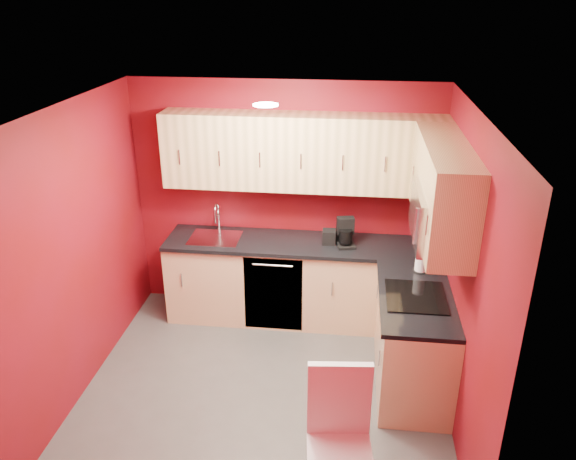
% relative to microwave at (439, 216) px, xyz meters
% --- Properties ---
extents(floor, '(3.20, 3.20, 0.00)m').
position_rel_microwave_xyz_m(floor, '(-1.39, -0.20, -1.66)').
color(floor, '#484543').
rests_on(floor, ground).
extents(ceiling, '(3.20, 3.20, 0.00)m').
position_rel_microwave_xyz_m(ceiling, '(-1.39, -0.20, 0.84)').
color(ceiling, white).
rests_on(ceiling, wall_back).
extents(wall_back, '(3.20, 0.00, 3.20)m').
position_rel_microwave_xyz_m(wall_back, '(-1.39, 1.30, -0.41)').
color(wall_back, maroon).
rests_on(wall_back, floor).
extents(wall_front, '(3.20, 0.00, 3.20)m').
position_rel_microwave_xyz_m(wall_front, '(-1.39, -1.70, -0.41)').
color(wall_front, maroon).
rests_on(wall_front, floor).
extents(wall_left, '(0.00, 3.00, 3.00)m').
position_rel_microwave_xyz_m(wall_left, '(-2.99, -0.20, -0.41)').
color(wall_left, maroon).
rests_on(wall_left, floor).
extents(wall_right, '(0.00, 3.00, 3.00)m').
position_rel_microwave_xyz_m(wall_right, '(0.21, -0.20, -0.41)').
color(wall_right, maroon).
rests_on(wall_right, floor).
extents(base_cabinets_back, '(2.80, 0.60, 0.87)m').
position_rel_microwave_xyz_m(base_cabinets_back, '(-1.19, 1.00, -1.22)').
color(base_cabinets_back, '#DDAD7E').
rests_on(base_cabinets_back, floor).
extents(base_cabinets_right, '(0.60, 1.30, 0.87)m').
position_rel_microwave_xyz_m(base_cabinets_right, '(-0.09, 0.05, -1.22)').
color(base_cabinets_right, '#DDAD7E').
rests_on(base_cabinets_right, floor).
extents(countertop_back, '(2.80, 0.63, 0.04)m').
position_rel_microwave_xyz_m(countertop_back, '(-1.19, 0.99, -0.77)').
color(countertop_back, black).
rests_on(countertop_back, base_cabinets_back).
extents(countertop_right, '(0.63, 1.27, 0.04)m').
position_rel_microwave_xyz_m(countertop_right, '(-0.11, 0.04, -0.77)').
color(countertop_right, black).
rests_on(countertop_right, base_cabinets_right).
extents(upper_cabinets_back, '(2.80, 0.35, 0.75)m').
position_rel_microwave_xyz_m(upper_cabinets_back, '(-1.19, 1.13, 0.17)').
color(upper_cabinets_back, '#DEB97E').
rests_on(upper_cabinets_back, wall_back).
extents(upper_cabinets_right, '(0.35, 1.55, 0.75)m').
position_rel_microwave_xyz_m(upper_cabinets_right, '(0.03, 0.24, 0.23)').
color(upper_cabinets_right, '#DEB97E').
rests_on(upper_cabinets_right, wall_right).
extents(microwave, '(0.42, 0.76, 0.42)m').
position_rel_microwave_xyz_m(microwave, '(0.00, 0.00, 0.00)').
color(microwave, silver).
rests_on(microwave, upper_cabinets_right).
extents(cooktop, '(0.50, 0.55, 0.01)m').
position_rel_microwave_xyz_m(cooktop, '(-0.11, 0.00, -0.74)').
color(cooktop, black).
rests_on(cooktop, countertop_right).
extents(sink, '(0.52, 0.42, 0.35)m').
position_rel_microwave_xyz_m(sink, '(-2.09, 1.00, -0.72)').
color(sink, silver).
rests_on(sink, countertop_back).
extents(dishwasher_front, '(0.60, 0.02, 0.82)m').
position_rel_microwave_xyz_m(dishwasher_front, '(-1.44, 0.71, -1.22)').
color(dishwasher_front, black).
rests_on(dishwasher_front, base_cabinets_back).
extents(downlight, '(0.20, 0.20, 0.01)m').
position_rel_microwave_xyz_m(downlight, '(-1.39, 0.10, 0.82)').
color(downlight, white).
rests_on(downlight, ceiling).
extents(coffee_maker, '(0.21, 0.26, 0.29)m').
position_rel_microwave_xyz_m(coffee_maker, '(-0.73, 0.95, -0.61)').
color(coffee_maker, black).
rests_on(coffee_maker, countertop_back).
extents(napkin_holder, '(0.14, 0.14, 0.14)m').
position_rel_microwave_xyz_m(napkin_holder, '(-0.90, 0.99, -0.68)').
color(napkin_holder, black).
rests_on(napkin_holder, countertop_back).
extents(paper_towel, '(0.17, 0.17, 0.25)m').
position_rel_microwave_xyz_m(paper_towel, '(-0.03, 0.49, -0.62)').
color(paper_towel, white).
rests_on(paper_towel, countertop_right).
extents(dining_chair, '(0.48, 0.49, 1.07)m').
position_rel_microwave_xyz_m(dining_chair, '(-0.69, -1.40, -1.12)').
color(dining_chair, white).
rests_on(dining_chair, floor).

